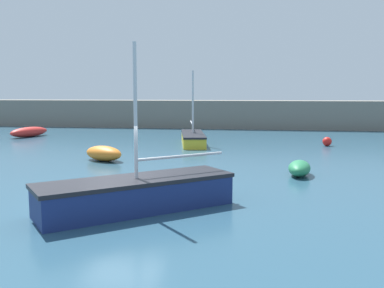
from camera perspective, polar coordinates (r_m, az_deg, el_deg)
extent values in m
cube|color=#284C60|center=(14.04, -9.35, -7.94)|extent=(120.00, 120.00, 0.20)
cube|color=slate|center=(42.54, 3.22, 4.02)|extent=(49.91, 3.93, 2.68)
ellipsoid|color=#287A4C|center=(18.48, 14.13, -3.14)|extent=(1.13, 2.02, 0.64)
cube|color=yellow|center=(28.80, 0.11, 0.61)|extent=(2.54, 5.96, 0.63)
cube|color=black|center=(28.76, 0.11, 1.35)|extent=(2.59, 6.08, 0.12)
cylinder|color=silver|center=(28.64, 0.11, 5.50)|extent=(0.13, 0.13, 4.29)
cylinder|color=silver|center=(30.45, -0.04, 2.83)|extent=(0.80, 3.44, 0.10)
ellipsoid|color=red|center=(35.86, -20.89, 1.52)|extent=(2.08, 3.76, 0.78)
ellipsoid|color=orange|center=(22.25, -11.69, -1.22)|extent=(2.57, 2.10, 0.76)
cube|color=navy|center=(12.83, -7.38, -6.91)|extent=(5.50, 4.98, 0.85)
cube|color=black|center=(12.72, -7.41, -4.79)|extent=(5.61, 5.08, 0.12)
cylinder|color=silver|center=(12.48, -7.55, 4.09)|extent=(0.11, 0.11, 4.06)
cylinder|color=silver|center=(13.28, -1.46, -1.64)|extent=(2.37, 2.00, 0.09)
sphere|color=red|center=(29.11, 17.57, 0.32)|extent=(0.59, 0.59, 0.59)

